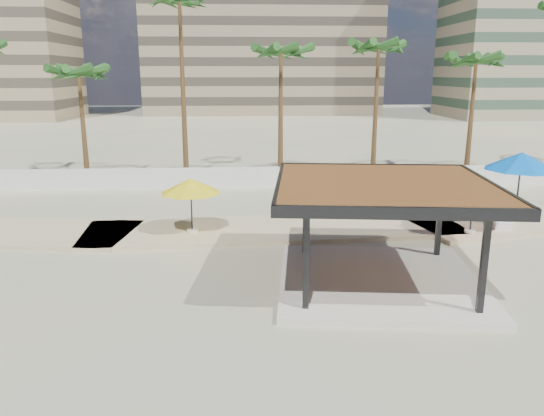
# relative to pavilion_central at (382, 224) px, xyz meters

# --- Properties ---
(ground) EXTENTS (200.00, 200.00, 0.00)m
(ground) POSITION_rel_pavilion_central_xyz_m (-4.98, -1.00, -2.00)
(ground) COLOR tan
(ground) RESTS_ON ground
(promenade) EXTENTS (44.45, 7.97, 0.24)m
(promenade) POSITION_rel_pavilion_central_xyz_m (-2.98, 6.67, -1.94)
(promenade) COLOR #C6B284
(promenade) RESTS_ON ground
(boundary_wall) EXTENTS (56.00, 0.30, 1.20)m
(boundary_wall) POSITION_rel_pavilion_central_xyz_m (-4.98, 15.00, -1.40)
(boundary_wall) COLOR silver
(boundary_wall) RESTS_ON ground
(building_mid) EXTENTS (38.00, 16.00, 30.40)m
(building_mid) POSITION_rel_pavilion_central_xyz_m (-0.98, 77.00, 12.27)
(building_mid) COLOR #847259
(building_mid) RESTS_ON ground
(pavilion_central) EXTENTS (7.29, 7.29, 3.35)m
(pavilion_central) POSITION_rel_pavilion_central_xyz_m (0.00, 0.00, 0.00)
(pavilion_central) COLOR beige
(pavilion_central) RESTS_ON ground
(umbrella_b) EXTENTS (3.01, 3.01, 2.25)m
(umbrella_b) POSITION_rel_pavilion_central_xyz_m (-6.48, 5.51, 0.12)
(umbrella_b) COLOR beige
(umbrella_b) RESTS_ON promenade
(umbrella_c) EXTENTS (2.96, 2.96, 2.45)m
(umbrella_c) POSITION_rel_pavilion_central_xyz_m (5.02, 4.80, 0.28)
(umbrella_c) COLOR beige
(umbrella_c) RESTS_ON promenade
(umbrella_d) EXTENTS (3.55, 3.55, 2.93)m
(umbrella_d) POSITION_rel_pavilion_central_xyz_m (8.26, 7.38, 0.70)
(umbrella_d) COLOR beige
(umbrella_d) RESTS_ON promenade
(lounger_b) EXTENTS (1.00, 2.07, 0.75)m
(lounger_b) POSITION_rel_pavilion_central_xyz_m (6.67, 5.86, -1.64)
(lounger_b) COLOR silver
(lounger_b) RESTS_ON promenade
(lounger_c) EXTENTS (0.69, 2.01, 0.76)m
(lounger_c) POSITION_rel_pavilion_central_xyz_m (7.04, 6.78, -1.64)
(lounger_c) COLOR silver
(lounger_c) RESTS_ON promenade
(palm_c) EXTENTS (3.00, 3.00, 7.45)m
(palm_c) POSITION_rel_pavilion_central_xyz_m (-13.98, 17.10, 4.39)
(palm_c) COLOR brown
(palm_c) RESTS_ON ground
(palm_d) EXTENTS (3.00, 3.00, 11.65)m
(palm_d) POSITION_rel_pavilion_central_xyz_m (-7.98, 17.90, 8.32)
(palm_d) COLOR brown
(palm_d) RESTS_ON ground
(palm_e) EXTENTS (3.00, 3.00, 8.67)m
(palm_e) POSITION_rel_pavilion_central_xyz_m (-1.98, 17.40, 5.55)
(palm_e) COLOR brown
(palm_e) RESTS_ON ground
(palm_f) EXTENTS (3.00, 3.00, 8.94)m
(palm_f) POSITION_rel_pavilion_central_xyz_m (4.02, 17.60, 5.80)
(palm_f) COLOR brown
(palm_f) RESTS_ON ground
(palm_g) EXTENTS (3.00, 3.00, 8.17)m
(palm_g) POSITION_rel_pavilion_central_xyz_m (10.02, 17.20, 5.07)
(palm_g) COLOR brown
(palm_g) RESTS_ON ground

